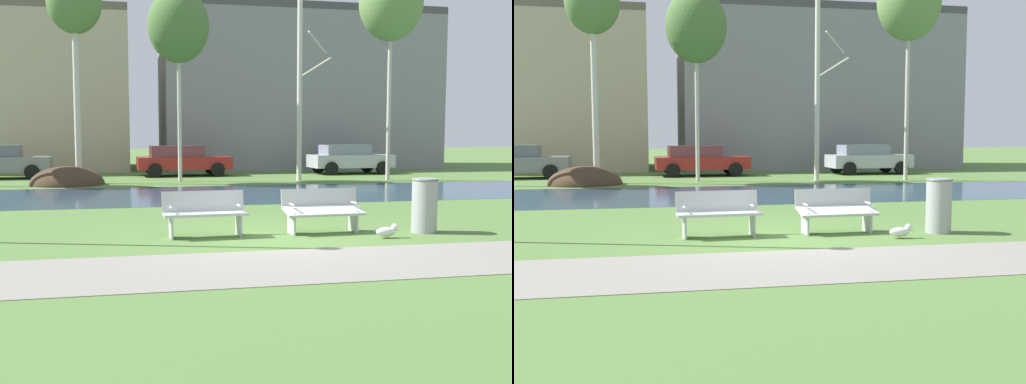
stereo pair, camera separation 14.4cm
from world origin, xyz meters
TOP-DOWN VIEW (x-y plane):
  - ground_plane at (0.00, 10.00)m, footprint 120.00×120.00m
  - paved_path_strip at (0.00, -2.37)m, footprint 60.00×2.38m
  - river_band at (0.00, 8.64)m, footprint 80.00×6.32m
  - soil_mound at (-4.86, 13.59)m, footprint 2.83×2.83m
  - bench_left at (-1.18, 0.50)m, footprint 1.63×0.64m
  - bench_right at (1.17, 0.50)m, footprint 1.63×0.64m
  - trash_bin at (3.18, 0.11)m, footprint 0.53×0.53m
  - seagull at (2.17, -0.37)m, footprint 0.48×0.18m
  - birch_left at (-4.47, 14.20)m, footprint 2.12×2.12m
  - birch_center_left at (-0.44, 14.38)m, footprint 2.49×2.49m
  - birch_center at (4.54, 13.80)m, footprint 1.44×2.47m
  - birch_center_right at (8.27, 13.30)m, footprint 2.65×2.65m
  - parked_sedan_second_red at (-0.06, 17.76)m, footprint 4.38×2.19m
  - parked_hatch_third_silver at (8.12, 17.61)m, footprint 4.07×2.18m
  - building_beige_block at (-7.72, 25.20)m, footprint 10.62×8.98m
  - building_grey_warehouse at (7.16, 24.50)m, footprint 15.41×8.03m

SIDE VIEW (x-z plane):
  - ground_plane at x=0.00m, z-range 0.00..0.00m
  - soil_mound at x=-4.86m, z-range -0.72..0.72m
  - river_band at x=0.00m, z-range 0.00..0.01m
  - paved_path_strip at x=0.00m, z-range 0.00..0.01m
  - seagull at x=2.17m, z-range 0.00..0.27m
  - bench_left at x=-1.18m, z-range 0.04..0.91m
  - bench_right at x=1.17m, z-range 0.04..0.91m
  - trash_bin at x=3.18m, z-range 0.02..1.10m
  - parked_sedan_second_red at x=-0.06m, z-range 0.05..1.46m
  - parked_hatch_third_silver at x=8.12m, z-range 0.05..1.48m
  - birch_center at x=4.54m, z-range 0.07..7.72m
  - building_beige_block at x=-7.72m, z-range 0.00..8.46m
  - building_grey_warehouse at x=7.16m, z-range 0.00..8.90m
  - birch_center_left at x=-0.44m, z-range 2.24..10.35m
  - birch_left at x=-4.47m, z-range 2.43..11.55m
  - birch_center_right at x=8.27m, z-range 2.62..12.12m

